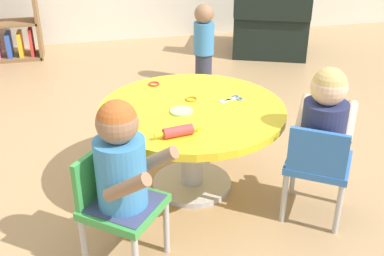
% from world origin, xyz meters
% --- Properties ---
extents(ground_plane, '(10.00, 10.00, 0.00)m').
position_xyz_m(ground_plane, '(0.00, 0.00, 0.00)').
color(ground_plane, tan).
extents(craft_table, '(0.98, 0.98, 0.49)m').
position_xyz_m(craft_table, '(0.00, 0.00, 0.38)').
color(craft_table, silver).
rests_on(craft_table, ground).
extents(child_chair_left, '(0.42, 0.42, 0.54)m').
position_xyz_m(child_chair_left, '(-0.45, -0.50, 0.31)').
color(child_chair_left, '#B7B7BC').
rests_on(child_chair_left, ground).
extents(seated_child_left, '(0.44, 0.43, 0.51)m').
position_xyz_m(seated_child_left, '(-0.42, -0.52, 0.53)').
color(seated_child_left, '#3F4772').
rests_on(seated_child_left, ground).
extents(child_chair_right, '(0.42, 0.42, 0.54)m').
position_xyz_m(child_chair_right, '(0.53, -0.41, 0.31)').
color(child_chair_right, '#B7B7BC').
rests_on(child_chair_right, ground).
extents(seated_child_right, '(0.42, 0.44, 0.51)m').
position_xyz_m(seated_child_right, '(0.55, -0.38, 0.53)').
color(seated_child_right, '#3F4772').
rests_on(seated_child_right, ground).
extents(armchair_dark, '(0.92, 0.93, 0.85)m').
position_xyz_m(armchair_dark, '(1.32, 2.15, 0.31)').
color(armchair_dark, black).
rests_on(armchair_dark, ground).
extents(toddler_standing, '(0.17, 0.17, 0.67)m').
position_xyz_m(toddler_standing, '(0.46, 1.51, 0.36)').
color(toddler_standing, '#33384C').
rests_on(toddler_standing, ground).
extents(rolling_pin, '(0.23, 0.07, 0.05)m').
position_xyz_m(rolling_pin, '(-0.14, -0.29, 0.51)').
color(rolling_pin, '#D83F3F').
rests_on(rolling_pin, craft_table).
extents(craft_scissors, '(0.14, 0.09, 0.01)m').
position_xyz_m(craft_scissors, '(0.24, 0.05, 0.49)').
color(craft_scissors, silver).
rests_on(craft_scissors, craft_table).
extents(playdough_blob_0, '(0.12, 0.12, 0.01)m').
position_xyz_m(playdough_blob_0, '(-0.07, -0.05, 0.49)').
color(playdough_blob_0, '#B2E58C').
rests_on(playdough_blob_0, craft_table).
extents(cookie_cutter_0, '(0.07, 0.07, 0.01)m').
position_xyz_m(cookie_cutter_0, '(0.02, 0.09, 0.49)').
color(cookie_cutter_0, orange).
rests_on(cookie_cutter_0, craft_table).
extents(cookie_cutter_1, '(0.07, 0.07, 0.01)m').
position_xyz_m(cookie_cutter_1, '(-0.14, 0.35, 0.49)').
color(cookie_cutter_1, red).
rests_on(cookie_cutter_1, craft_table).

